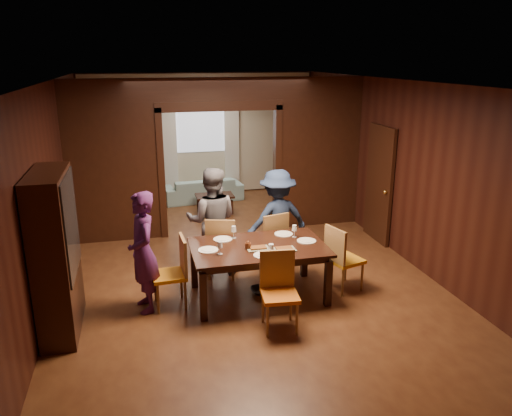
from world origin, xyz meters
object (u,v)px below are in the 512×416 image
object	(u,v)px
sofa	(203,189)
chair_near	(280,293)
person_grey	(212,221)
coffee_table	(215,204)
chair_right	(345,258)
person_navy	(277,219)
chair_far_r	(269,241)
chair_left	(169,273)
hutch	(56,254)
chair_far_l	(222,246)
person_purple	(143,252)
dining_table	(258,271)

from	to	relation	value
sofa	chair_near	distance (m)	5.99
person_grey	chair_near	world-z (taller)	person_grey
sofa	coffee_table	bearing A→B (deg)	89.99
person_grey	sofa	world-z (taller)	person_grey
coffee_table	chair_right	bearing A→B (deg)	-73.03
person_grey	person_navy	world-z (taller)	person_grey
chair_far_r	chair_left	bearing A→B (deg)	12.79
hutch	chair_near	bearing A→B (deg)	-13.66
coffee_table	chair_left	distance (m)	4.23
chair_far_l	chair_far_r	distance (m)	0.77
person_purple	chair_near	size ratio (longest dim) A/B	1.68
person_grey	hutch	distance (m)	2.45
sofa	chair_far_r	distance (m)	4.24
dining_table	chair_left	size ratio (longest dim) A/B	1.91
sofa	chair_right	size ratio (longest dim) A/B	1.88
chair_left	chair_near	world-z (taller)	same
chair_right	chair_near	xyz separation A→B (m)	(-1.22, -0.85, 0.00)
dining_table	chair_near	distance (m)	0.93
dining_table	chair_right	distance (m)	1.27
chair_far_l	sofa	bearing A→B (deg)	-77.82
dining_table	hutch	distance (m)	2.66
sofa	dining_table	distance (m)	5.07
person_purple	person_grey	xyz separation A→B (m)	(1.06, 1.01, 0.02)
person_purple	sofa	bearing A→B (deg)	152.86
person_purple	person_grey	distance (m)	1.46
person_navy	coffee_table	size ratio (longest dim) A/B	1.99
chair_left	chair_right	distance (m)	2.50
sofa	dining_table	bearing A→B (deg)	84.73
chair_left	sofa	bearing A→B (deg)	164.25
hutch	dining_table	bearing A→B (deg)	6.30
coffee_table	hutch	bearing A→B (deg)	-120.94
person_grey	hutch	size ratio (longest dim) A/B	0.84
person_grey	chair_left	xyz separation A→B (m)	(-0.74, -1.01, -0.35)
dining_table	chair_near	xyz separation A→B (m)	(0.04, -0.92, 0.10)
person_navy	chair_left	xyz separation A→B (m)	(-1.77, -0.96, -0.31)
person_navy	chair_far_l	bearing A→B (deg)	0.10
person_navy	chair_far_r	size ratio (longest dim) A/B	1.64
person_navy	person_purple	bearing A→B (deg)	15.52
coffee_table	chair_far_l	size ratio (longest dim) A/B	0.82
person_purple	chair_left	xyz separation A→B (m)	(0.32, 0.00, -0.33)
chair_near	person_navy	bearing A→B (deg)	80.71
coffee_table	chair_near	size ratio (longest dim) A/B	0.82
coffee_table	chair_far_r	world-z (taller)	chair_far_r
coffee_table	hutch	world-z (taller)	hutch
person_grey	chair_right	distance (m)	2.09
person_purple	dining_table	bearing A→B (deg)	79.10
person_purple	person_grey	size ratio (longest dim) A/B	0.97
person_grey	chair_far_r	bearing A→B (deg)	-176.03
dining_table	person_purple	bearing A→B (deg)	-179.74
coffee_table	person_navy	bearing A→B (deg)	-80.36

